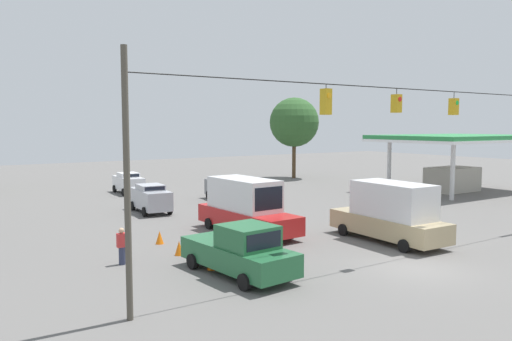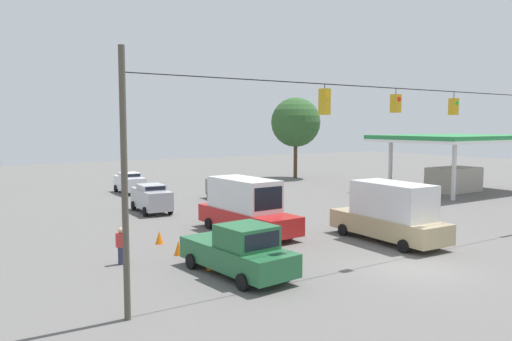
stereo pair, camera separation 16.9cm
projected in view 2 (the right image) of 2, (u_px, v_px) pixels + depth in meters
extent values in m
plane|color=#605E5B|center=(414.00, 269.00, 20.94)|extent=(140.00, 140.00, 0.00)
cylinder|color=#4C473D|center=(125.00, 186.00, 15.10)|extent=(0.20, 0.20, 8.39)
cylinder|color=black|center=(396.00, 88.00, 21.28)|extent=(23.83, 0.04, 0.04)
cube|color=gold|center=(453.00, 107.00, 23.53)|extent=(0.32, 0.36, 0.79)
cylinder|color=black|center=(454.00, 95.00, 23.48)|extent=(0.03, 0.03, 0.31)
cylinder|color=green|center=(457.00, 103.00, 23.35)|extent=(0.20, 0.02, 0.20)
cube|color=gold|center=(396.00, 104.00, 21.34)|extent=(0.32, 0.36, 0.78)
cylinder|color=black|center=(396.00, 91.00, 21.30)|extent=(0.03, 0.03, 0.26)
cylinder|color=red|center=(399.00, 99.00, 21.17)|extent=(0.20, 0.02, 0.20)
cube|color=gold|center=(325.00, 102.00, 19.16)|extent=(0.32, 0.36, 1.00)
cylinder|color=black|center=(325.00, 86.00, 19.11)|extent=(0.03, 0.03, 0.18)
cylinder|color=orange|center=(328.00, 96.00, 18.99)|extent=(0.20, 0.02, 0.20)
cube|color=#236038|center=(237.00, 255.00, 20.14)|extent=(2.58, 5.68, 0.90)
cube|color=#236038|center=(246.00, 236.00, 19.54)|extent=(2.09, 2.15, 0.90)
cube|color=black|center=(263.00, 241.00, 18.76)|extent=(1.66, 0.17, 0.63)
cylinder|color=black|center=(243.00, 282.00, 18.14)|extent=(0.28, 0.66, 0.64)
cylinder|color=black|center=(285.00, 272.00, 19.43)|extent=(0.28, 0.66, 0.64)
cylinder|color=black|center=(191.00, 261.00, 20.93)|extent=(0.28, 0.66, 0.64)
cylinder|color=black|center=(232.00, 253.00, 22.22)|extent=(0.28, 0.66, 0.64)
cube|color=tan|center=(387.00, 226.00, 25.91)|extent=(2.50, 6.72, 1.00)
cube|color=silver|center=(393.00, 200.00, 25.51)|extent=(2.22, 4.32, 1.77)
cube|color=black|center=(364.00, 195.00, 27.33)|extent=(1.79, 0.09, 1.24)
cylinder|color=black|center=(373.00, 226.00, 28.37)|extent=(0.24, 0.65, 0.64)
cylinder|color=black|center=(343.00, 230.00, 27.23)|extent=(0.24, 0.65, 0.64)
cylinder|color=black|center=(436.00, 241.00, 24.69)|extent=(0.24, 0.65, 0.64)
cylinder|color=black|center=(404.00, 246.00, 23.54)|extent=(0.24, 0.65, 0.64)
cube|color=slate|center=(227.00, 188.00, 40.10)|extent=(2.08, 4.67, 1.26)
cube|color=slate|center=(227.00, 178.00, 40.03)|extent=(1.80, 2.10, 0.36)
cube|color=black|center=(222.00, 177.00, 40.90)|extent=(1.47, 0.10, 0.25)
cylinder|color=black|center=(229.00, 193.00, 41.89)|extent=(0.26, 0.65, 0.64)
cylinder|color=black|center=(209.00, 195.00, 40.98)|extent=(0.26, 0.65, 0.64)
cylinder|color=black|center=(246.00, 198.00, 39.33)|extent=(0.26, 0.65, 0.64)
cylinder|color=black|center=(226.00, 199.00, 38.42)|extent=(0.26, 0.65, 0.64)
cube|color=red|center=(248.00, 219.00, 27.78)|extent=(2.63, 7.18, 1.00)
cube|color=silver|center=(244.00, 194.00, 27.95)|extent=(2.32, 4.63, 1.73)
cube|color=black|center=(269.00, 199.00, 26.12)|extent=(1.82, 0.11, 1.21)
cylinder|color=black|center=(255.00, 238.00, 25.31)|extent=(0.25, 0.65, 0.64)
cylinder|color=black|center=(290.00, 232.00, 26.65)|extent=(0.25, 0.65, 0.64)
cylinder|color=black|center=(209.00, 223.00, 29.01)|extent=(0.25, 0.65, 0.64)
cylinder|color=black|center=(241.00, 219.00, 30.35)|extent=(0.25, 0.65, 0.64)
cube|color=silver|center=(130.00, 183.00, 44.25)|extent=(1.87, 4.33, 1.16)
cube|color=silver|center=(129.00, 175.00, 44.19)|extent=(1.64, 1.94, 0.36)
cube|color=black|center=(133.00, 176.00, 43.38)|extent=(1.36, 0.07, 0.25)
cylinder|color=black|center=(125.00, 192.00, 42.68)|extent=(0.24, 0.65, 0.64)
cylinder|color=black|center=(144.00, 191.00, 43.56)|extent=(0.24, 0.65, 0.64)
cylinder|color=black|center=(116.00, 189.00, 45.05)|extent=(0.24, 0.65, 0.64)
cylinder|color=black|center=(134.00, 187.00, 45.93)|extent=(0.24, 0.65, 0.64)
cube|color=#A8AAB2|center=(151.00, 199.00, 34.54)|extent=(2.04, 4.48, 1.26)
cube|color=#A8AAB2|center=(151.00, 187.00, 34.46)|extent=(1.73, 2.03, 0.36)
cube|color=black|center=(155.00, 189.00, 33.62)|extent=(1.38, 0.12, 0.25)
cylinder|color=black|center=(145.00, 212.00, 32.94)|extent=(0.27, 0.65, 0.64)
cylinder|color=black|center=(170.00, 210.00, 33.78)|extent=(0.27, 0.65, 0.64)
cylinder|color=black|center=(134.00, 206.00, 35.41)|extent=(0.27, 0.65, 0.64)
cylinder|color=black|center=(157.00, 204.00, 36.25)|extent=(0.27, 0.65, 0.64)
cone|color=orange|center=(211.00, 262.00, 20.82)|extent=(0.41, 0.41, 0.67)
cone|color=orange|center=(178.00, 248.00, 23.15)|extent=(0.41, 0.41, 0.67)
cone|color=orange|center=(159.00, 237.00, 25.36)|extent=(0.41, 0.41, 0.67)
cube|color=#288442|center=(455.00, 137.00, 45.04)|extent=(13.49, 9.43, 0.35)
cube|color=white|center=(455.00, 140.00, 45.07)|extent=(13.59, 9.53, 0.24)
cylinder|color=silver|center=(454.00, 161.00, 50.60)|extent=(0.36, 0.36, 4.79)
cylinder|color=silver|center=(390.00, 165.00, 45.45)|extent=(0.36, 0.36, 4.79)
cylinder|color=silver|center=(454.00, 171.00, 39.95)|extent=(0.36, 0.36, 4.79)
cube|color=#B2AD9E|center=(454.00, 179.00, 45.39)|extent=(4.72, 2.83, 2.20)
cylinder|color=#2D334C|center=(121.00, 256.00, 21.60)|extent=(0.28, 0.28, 0.77)
cube|color=red|center=(121.00, 240.00, 21.54)|extent=(0.40, 0.24, 0.61)
sphere|color=tan|center=(121.00, 230.00, 21.50)|extent=(0.24, 0.24, 0.24)
cylinder|color=#4C3823|center=(295.00, 157.00, 56.86)|extent=(0.42, 0.42, 4.83)
sphere|color=#2D5628|center=(296.00, 122.00, 56.51)|extent=(5.60, 5.60, 5.60)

